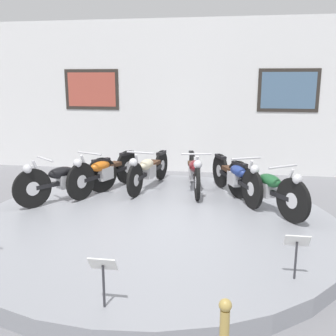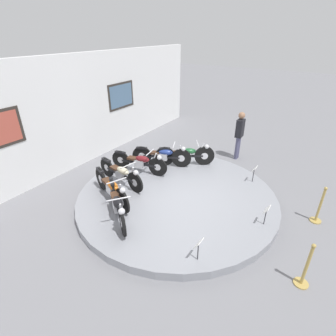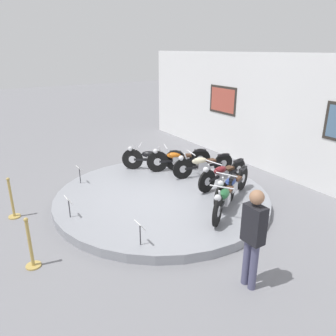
% 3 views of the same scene
% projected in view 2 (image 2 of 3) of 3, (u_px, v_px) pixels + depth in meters
% --- Properties ---
extents(ground_plane, '(60.00, 60.00, 0.00)m').
position_uv_depth(ground_plane, '(177.00, 200.00, 7.55)').
color(ground_plane, slate).
extents(display_platform, '(5.57, 5.57, 0.21)m').
position_uv_depth(display_platform, '(177.00, 197.00, 7.50)').
color(display_platform, gray).
rests_on(display_platform, ground_plane).
extents(back_wall, '(14.00, 0.22, 3.71)m').
position_uv_depth(back_wall, '(70.00, 114.00, 8.68)').
color(back_wall, white).
rests_on(back_wall, ground_plane).
extents(motorcycle_black, '(1.27, 1.63, 0.81)m').
position_uv_depth(motorcycle_black, '(117.00, 204.00, 6.34)').
color(motorcycle_black, black).
rests_on(motorcycle_black, display_platform).
extents(motorcycle_orange, '(0.81, 1.90, 0.81)m').
position_uv_depth(motorcycle_orange, '(112.00, 188.00, 6.99)').
color(motorcycle_orange, black).
rests_on(motorcycle_orange, display_platform).
extents(motorcycle_cream, '(0.55, 1.95, 0.79)m').
position_uv_depth(motorcycle_cream, '(121.00, 173.00, 7.75)').
color(motorcycle_cream, black).
rests_on(motorcycle_cream, display_platform).
extents(motorcycle_maroon, '(0.54, 1.95, 0.79)m').
position_uv_depth(motorcycle_maroon, '(140.00, 162.00, 8.41)').
color(motorcycle_maroon, black).
rests_on(motorcycle_maroon, display_platform).
extents(motorcycle_blue, '(0.88, 1.85, 0.81)m').
position_uv_depth(motorcycle_blue, '(163.00, 155.00, 8.81)').
color(motorcycle_blue, black).
rests_on(motorcycle_blue, display_platform).
extents(motorcycle_green, '(1.20, 1.70, 0.81)m').
position_uv_depth(motorcycle_green, '(186.00, 154.00, 8.84)').
color(motorcycle_green, black).
rests_on(motorcycle_green, display_platform).
extents(info_placard_front_left, '(0.26, 0.11, 0.51)m').
position_uv_depth(info_placard_front_left, '(198.00, 246.00, 5.15)').
color(info_placard_front_left, '#333338').
rests_on(info_placard_front_left, display_platform).
extents(info_placard_front_centre, '(0.26, 0.11, 0.51)m').
position_uv_depth(info_placard_front_centre, '(266.00, 212.00, 6.11)').
color(info_placard_front_centre, '#333338').
rests_on(info_placard_front_centre, display_platform).
extents(info_placard_front_right, '(0.26, 0.11, 0.51)m').
position_uv_depth(info_placard_front_right, '(254.00, 171.00, 7.88)').
color(info_placard_front_right, '#333338').
rests_on(info_placard_front_right, display_platform).
extents(visitor_standing, '(0.36, 0.24, 1.78)m').
position_uv_depth(visitor_standing, '(239.00, 133.00, 9.54)').
color(visitor_standing, '#4C4C6B').
rests_on(visitor_standing, ground_plane).
extents(stanchion_post_left_of_entry, '(0.28, 0.28, 1.02)m').
position_uv_depth(stanchion_post_left_of_entry, '(305.00, 271.00, 4.90)').
color(stanchion_post_left_of_entry, tan).
rests_on(stanchion_post_left_of_entry, ground_plane).
extents(stanchion_post_right_of_entry, '(0.28, 0.28, 1.02)m').
position_uv_depth(stanchion_post_right_of_entry, '(319.00, 210.00, 6.56)').
color(stanchion_post_right_of_entry, tan).
rests_on(stanchion_post_right_of_entry, ground_plane).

